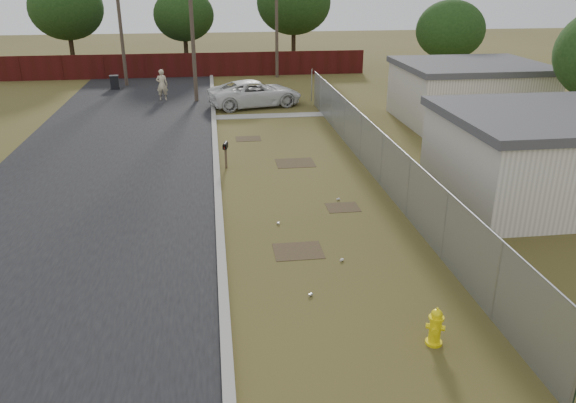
{
  "coord_description": "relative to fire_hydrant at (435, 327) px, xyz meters",
  "views": [
    {
      "loc": [
        -3.03,
        -19.23,
        7.42
      ],
      "look_at": [
        -0.94,
        -3.88,
        1.1
      ],
      "focal_mm": 35.0,
      "sensor_mm": 36.0,
      "label": 1
    }
  ],
  "objects": [
    {
      "name": "ground",
      "position": [
        -1.44,
        9.7,
        -0.42
      ],
      "size": [
        120.0,
        120.0,
        0.0
      ],
      "primitive_type": "plane",
      "color": "brown",
      "rests_on": "ground"
    },
    {
      "name": "street",
      "position": [
        -8.2,
        17.75,
        -0.4
      ],
      "size": [
        15.1,
        60.0,
        0.12
      ],
      "color": "black",
      "rests_on": "ground"
    },
    {
      "name": "chainlink_fence",
      "position": [
        1.68,
        10.73,
        0.38
      ],
      "size": [
        0.1,
        27.06,
        2.02
      ],
      "color": "gray",
      "rests_on": "ground"
    },
    {
      "name": "privacy_fence",
      "position": [
        -7.44,
        34.7,
        0.48
      ],
      "size": [
        30.0,
        0.12,
        1.8
      ],
      "primitive_type": "cube",
      "color": "#3F0E0D",
      "rests_on": "ground"
    },
    {
      "name": "utility_poles",
      "position": [
        -5.11,
        30.37,
        4.27
      ],
      "size": [
        12.6,
        8.24,
        9.0
      ],
      "color": "brown",
      "rests_on": "ground"
    },
    {
      "name": "houses",
      "position": [
        8.26,
        12.83,
        1.14
      ],
      "size": [
        9.3,
        17.24,
        3.1
      ],
      "color": "white",
      "rests_on": "ground"
    },
    {
      "name": "horizon_trees",
      "position": [
        -0.6,
        33.26,
        4.21
      ],
      "size": [
        33.32,
        31.94,
        7.78
      ],
      "color": "#332617",
      "rests_on": "ground"
    },
    {
      "name": "fire_hydrant",
      "position": [
        0.0,
        0.0,
        0.0
      ],
      "size": [
        0.47,
        0.47,
        0.9
      ],
      "color": "yellow",
      "rests_on": "ground"
    },
    {
      "name": "mailbox",
      "position": [
        -4.04,
        12.43,
        0.44
      ],
      "size": [
        0.25,
        0.48,
        1.09
      ],
      "color": "brown",
      "rests_on": "ground"
    },
    {
      "name": "pickup_truck",
      "position": [
        -1.9,
        23.85,
        0.35
      ],
      "size": [
        5.98,
        3.79,
        1.54
      ],
      "primitive_type": "imported",
      "rotation": [
        0.0,
        0.0,
        1.81
      ],
      "color": "silver",
      "rests_on": "ground"
    },
    {
      "name": "pedestrian",
      "position": [
        -7.52,
        26.28,
        0.54
      ],
      "size": [
        0.73,
        0.5,
        1.93
      ],
      "primitive_type": "imported",
      "rotation": [
        0.0,
        0.0,
        3.09
      ],
      "color": "beige",
      "rests_on": "ground"
    },
    {
      "name": "trash_bin",
      "position": [
        -11.06,
        30.42,
        0.06
      ],
      "size": [
        0.7,
        0.69,
        0.94
      ],
      "color": "black",
      "rests_on": "ground"
    },
    {
      "name": "scattered_litter",
      "position": [
        -1.56,
        5.29,
        -0.38
      ],
      "size": [
        2.45,
        6.24,
        0.07
      ],
      "color": "silver",
      "rests_on": "ground"
    }
  ]
}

